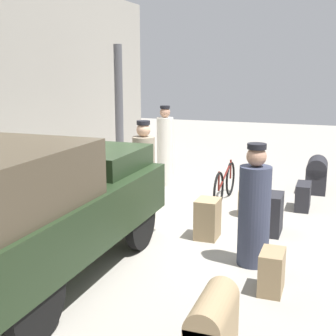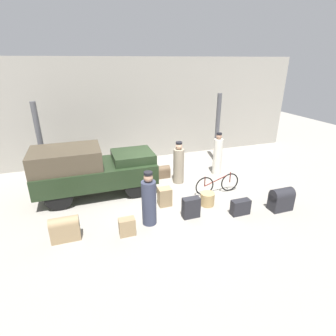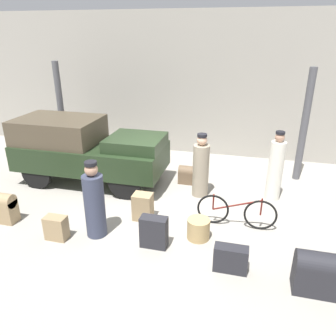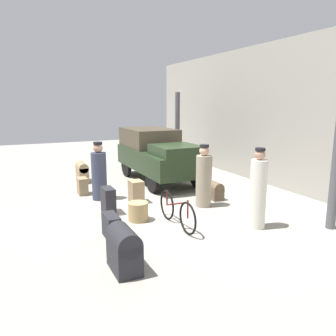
{
  "view_description": "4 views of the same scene",
  "coord_description": "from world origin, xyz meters",
  "px_view_note": "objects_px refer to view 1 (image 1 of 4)",
  "views": [
    {
      "loc": [
        -6.69,
        -2.29,
        2.54
      ],
      "look_at": [
        0.2,
        0.2,
        0.95
      ],
      "focal_mm": 50.0,
      "sensor_mm": 36.0,
      "label": 1
    },
    {
      "loc": [
        -2.46,
        -7.61,
        4.38
      ],
      "look_at": [
        0.2,
        0.2,
        0.95
      ],
      "focal_mm": 28.0,
      "sensor_mm": 36.0,
      "label": 2
    },
    {
      "loc": [
        1.93,
        -6.54,
        3.86
      ],
      "look_at": [
        0.2,
        0.2,
        0.95
      ],
      "focal_mm": 35.0,
      "sensor_mm": 36.0,
      "label": 3
    },
    {
      "loc": [
        7.85,
        -3.43,
        2.65
      ],
      "look_at": [
        0.2,
        0.2,
        0.95
      ],
      "focal_mm": 35.0,
      "sensor_mm": 36.0,
      "label": 4
    }
  ],
  "objects_px": {
    "trunk_large_brown": "(212,328)",
    "suitcase_tan_flat": "(273,214)",
    "suitcase_black_upright": "(303,196)",
    "wicker_basket": "(251,204)",
    "trunk_barrel_dark": "(317,174)",
    "bicycle": "(225,184)",
    "trunk_wicker_pale": "(103,199)",
    "porter_carrying_trunk": "(254,211)",
    "suitcase_small_leather": "(208,219)",
    "porter_with_bicycle": "(165,149)",
    "trunk_umber_medium": "(272,272)",
    "porter_lifting_near_truck": "(144,170)",
    "truck": "(33,204)"
  },
  "relations": [
    {
      "from": "suitcase_small_leather",
      "to": "trunk_umber_medium",
      "type": "bearing_deg",
      "value": -141.29
    },
    {
      "from": "suitcase_tan_flat",
      "to": "suitcase_black_upright",
      "type": "bearing_deg",
      "value": -13.03
    },
    {
      "from": "bicycle",
      "to": "suitcase_tan_flat",
      "type": "bearing_deg",
      "value": -143.17
    },
    {
      "from": "truck",
      "to": "porter_with_bicycle",
      "type": "distance_m",
      "value": 4.95
    },
    {
      "from": "wicker_basket",
      "to": "suitcase_black_upright",
      "type": "height_order",
      "value": "suitcase_black_upright"
    },
    {
      "from": "bicycle",
      "to": "porter_lifting_near_truck",
      "type": "distance_m",
      "value": 1.64
    },
    {
      "from": "porter_lifting_near_truck",
      "to": "suitcase_tan_flat",
      "type": "relative_size",
      "value": 2.55
    },
    {
      "from": "truck",
      "to": "bicycle",
      "type": "relative_size",
      "value": 2.38
    },
    {
      "from": "trunk_barrel_dark",
      "to": "suitcase_small_leather",
      "type": "bearing_deg",
      "value": 157.09
    },
    {
      "from": "porter_lifting_near_truck",
      "to": "bicycle",
      "type": "bearing_deg",
      "value": -52.48
    },
    {
      "from": "truck",
      "to": "suitcase_black_upright",
      "type": "relative_size",
      "value": 6.81
    },
    {
      "from": "bicycle",
      "to": "trunk_umber_medium",
      "type": "relative_size",
      "value": 3.39
    },
    {
      "from": "porter_with_bicycle",
      "to": "porter_carrying_trunk",
      "type": "distance_m",
      "value": 4.35
    },
    {
      "from": "suitcase_small_leather",
      "to": "trunk_umber_medium",
      "type": "height_order",
      "value": "suitcase_small_leather"
    },
    {
      "from": "wicker_basket",
      "to": "porter_with_bicycle",
      "type": "relative_size",
      "value": 0.26
    },
    {
      "from": "trunk_large_brown",
      "to": "trunk_wicker_pale",
      "type": "bearing_deg",
      "value": 39.2
    },
    {
      "from": "wicker_basket",
      "to": "suitcase_tan_flat",
      "type": "relative_size",
      "value": 0.72
    },
    {
      "from": "bicycle",
      "to": "porter_carrying_trunk",
      "type": "height_order",
      "value": "porter_carrying_trunk"
    },
    {
      "from": "trunk_barrel_dark",
      "to": "suitcase_black_upright",
      "type": "xyz_separation_m",
      "value": [
        -1.35,
        0.17,
        -0.14
      ]
    },
    {
      "from": "bicycle",
      "to": "porter_with_bicycle",
      "type": "relative_size",
      "value": 0.96
    },
    {
      "from": "bicycle",
      "to": "wicker_basket",
      "type": "distance_m",
      "value": 0.95
    },
    {
      "from": "trunk_large_brown",
      "to": "suitcase_tan_flat",
      "type": "height_order",
      "value": "trunk_large_brown"
    },
    {
      "from": "suitcase_small_leather",
      "to": "suitcase_black_upright",
      "type": "bearing_deg",
      "value": -31.92
    },
    {
      "from": "trunk_large_brown",
      "to": "trunk_barrel_dark",
      "type": "distance_m",
      "value": 6.37
    },
    {
      "from": "suitcase_small_leather",
      "to": "trunk_umber_medium",
      "type": "relative_size",
      "value": 1.22
    },
    {
      "from": "trunk_large_brown",
      "to": "bicycle",
      "type": "bearing_deg",
      "value": 11.9
    },
    {
      "from": "trunk_barrel_dark",
      "to": "suitcase_tan_flat",
      "type": "bearing_deg",
      "value": 169.78
    },
    {
      "from": "trunk_barrel_dark",
      "to": "suitcase_black_upright",
      "type": "distance_m",
      "value": 1.36
    },
    {
      "from": "suitcase_small_leather",
      "to": "trunk_large_brown",
      "type": "bearing_deg",
      "value": -164.12
    },
    {
      "from": "porter_lifting_near_truck",
      "to": "trunk_barrel_dark",
      "type": "relative_size",
      "value": 2.23
    },
    {
      "from": "suitcase_small_leather",
      "to": "trunk_large_brown",
      "type": "height_order",
      "value": "trunk_large_brown"
    },
    {
      "from": "porter_with_bicycle",
      "to": "suitcase_small_leather",
      "type": "distance_m",
      "value": 3.33
    },
    {
      "from": "wicker_basket",
      "to": "porter_carrying_trunk",
      "type": "bearing_deg",
      "value": -169.37
    },
    {
      "from": "suitcase_small_leather",
      "to": "trunk_wicker_pale",
      "type": "bearing_deg",
      "value": 73.66
    },
    {
      "from": "wicker_basket",
      "to": "suitcase_small_leather",
      "type": "xyz_separation_m",
      "value": [
        -1.31,
        0.43,
        0.09
      ]
    },
    {
      "from": "suitcase_tan_flat",
      "to": "trunk_large_brown",
      "type": "bearing_deg",
      "value": 179.08
    },
    {
      "from": "bicycle",
      "to": "porter_lifting_near_truck",
      "type": "relative_size",
      "value": 1.03
    },
    {
      "from": "trunk_large_brown",
      "to": "suitcase_black_upright",
      "type": "height_order",
      "value": "trunk_large_brown"
    },
    {
      "from": "suitcase_black_upright",
      "to": "bicycle",
      "type": "bearing_deg",
      "value": 90.03
    },
    {
      "from": "truck",
      "to": "porter_lifting_near_truck",
      "type": "distance_m",
      "value": 3.18
    },
    {
      "from": "truck",
      "to": "trunk_barrel_dark",
      "type": "height_order",
      "value": "truck"
    },
    {
      "from": "bicycle",
      "to": "suitcase_small_leather",
      "type": "xyz_separation_m",
      "value": [
        -2.01,
        -0.2,
        -0.05
      ]
    },
    {
      "from": "porter_with_bicycle",
      "to": "suitcase_small_leather",
      "type": "height_order",
      "value": "porter_with_bicycle"
    },
    {
      "from": "suitcase_small_leather",
      "to": "wicker_basket",
      "type": "bearing_deg",
      "value": -18.1
    },
    {
      "from": "porter_lifting_near_truck",
      "to": "trunk_umber_medium",
      "type": "bearing_deg",
      "value": -133.32
    },
    {
      "from": "porter_lifting_near_truck",
      "to": "suitcase_tan_flat",
      "type": "height_order",
      "value": "porter_lifting_near_truck"
    },
    {
      "from": "bicycle",
      "to": "trunk_large_brown",
      "type": "distance_m",
      "value": 5.11
    },
    {
      "from": "suitcase_small_leather",
      "to": "suitcase_tan_flat",
      "type": "xyz_separation_m",
      "value": [
        0.52,
        -0.91,
        0.02
      ]
    },
    {
      "from": "porter_with_bicycle",
      "to": "suitcase_tan_flat",
      "type": "relative_size",
      "value": 2.74
    },
    {
      "from": "bicycle",
      "to": "trunk_wicker_pale",
      "type": "height_order",
      "value": "bicycle"
    }
  ]
}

